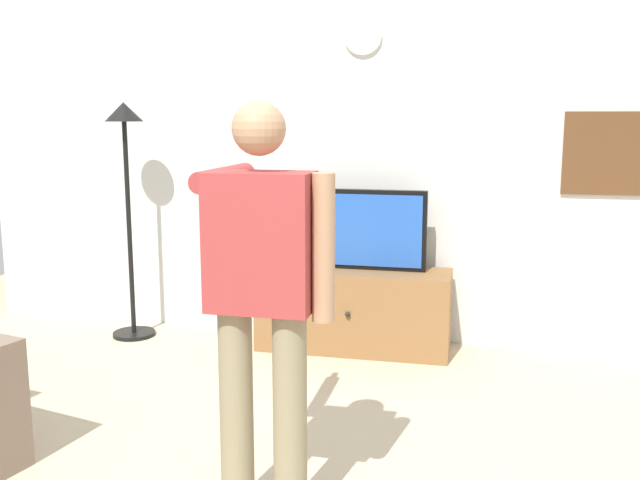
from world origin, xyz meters
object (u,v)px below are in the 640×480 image
Objects in this scene: television at (355,229)px; person_standing_nearer_lamp at (262,291)px; wall_clock at (363,36)px; framed_picture at (615,154)px; tv_stand at (354,310)px; floor_lamp at (126,171)px.

television is 2.30m from person_standing_nearer_lamp.
wall_clock is 0.16× the size of person_standing_nearer_lamp.
framed_picture is at bearing 0.16° from wall_clock.
television is 3.72× the size of wall_clock.
person_standing_nearer_lamp is (0.02, -2.25, 0.69)m from tv_stand.
person_standing_nearer_lamp is at bearing -89.39° from television.
tv_stand is 0.78× the size of floor_lamp.
wall_clock is at bearing 11.78° from floor_lamp.
person_standing_nearer_lamp is (-1.73, -2.54, -0.44)m from framed_picture.
framed_picture is at bearing 8.08° from television.
tv_stand is at bearing -90.00° from wall_clock.
floor_lamp is at bearing -176.20° from television.
wall_clock is at bearing 90.55° from person_standing_nearer_lamp.
television is at bearing 90.00° from tv_stand.
wall_clock is 0.40× the size of framed_picture.
tv_stand is 2.11m from framed_picture.
wall_clock is 1.93m from framed_picture.
floor_lamp is at bearing -177.75° from tv_stand.
television is 1.39m from wall_clock.
framed_picture is at bearing 9.56° from tv_stand.
television is at bearing 3.80° from floor_lamp.
floor_lamp reaches higher than framed_picture.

